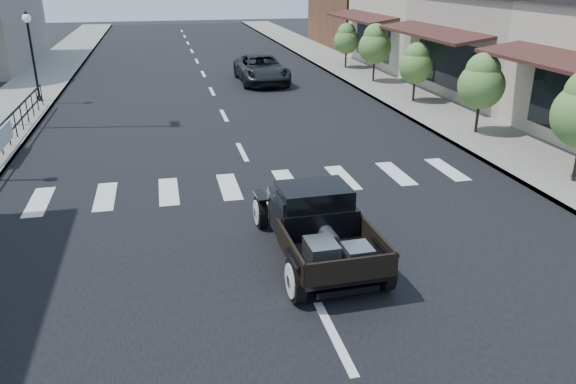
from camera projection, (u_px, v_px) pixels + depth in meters
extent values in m
plane|color=black|center=(292.00, 252.00, 11.64)|extent=(120.00, 120.00, 0.00)
cube|color=black|center=(216.00, 100.00, 25.24)|extent=(14.00, 80.00, 0.02)
cube|color=gray|center=(13.00, 108.00, 23.47)|extent=(3.00, 80.00, 0.15)
cube|color=gray|center=(393.00, 91.00, 26.96)|extent=(3.00, 80.00, 0.15)
cube|color=#A49A89|center=(546.00, 46.00, 25.68)|extent=(10.00, 9.00, 4.50)
cube|color=#BFB7A1|center=(451.00, 28.00, 33.85)|extent=(10.00, 9.00, 4.50)
imported|color=black|center=(261.00, 69.00, 28.94)|extent=(2.35, 5.09, 1.41)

